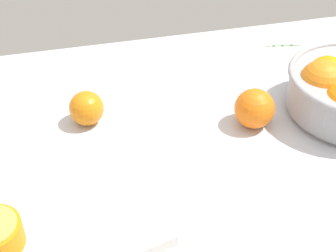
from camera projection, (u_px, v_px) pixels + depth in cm
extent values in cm
cube|color=silver|center=(186.00, 158.00, 85.81)|extent=(138.57, 85.05, 3.00)
sphere|color=orange|center=(327.00, 75.00, 93.06)|extent=(7.62, 7.62, 7.62)
sphere|color=orange|center=(322.00, 83.00, 89.90)|extent=(8.79, 8.79, 8.79)
cube|color=beige|center=(35.00, 227.00, 70.35)|extent=(39.38, 31.99, 2.22)
sphere|color=orange|center=(254.00, 108.00, 88.75)|extent=(7.49, 7.49, 7.49)
sphere|color=orange|center=(87.00, 108.00, 89.62)|extent=(6.54, 6.54, 6.54)
cylinder|color=#568142|center=(283.00, 45.00, 114.74)|extent=(8.48, 1.91, 0.30)
sphere|color=#568142|center=(274.00, 45.00, 114.56)|extent=(0.75, 0.75, 0.75)
sphere|color=#568142|center=(283.00, 45.00, 114.65)|extent=(0.80, 0.80, 0.80)
sphere|color=#568142|center=(292.00, 45.00, 114.74)|extent=(0.85, 0.85, 0.85)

